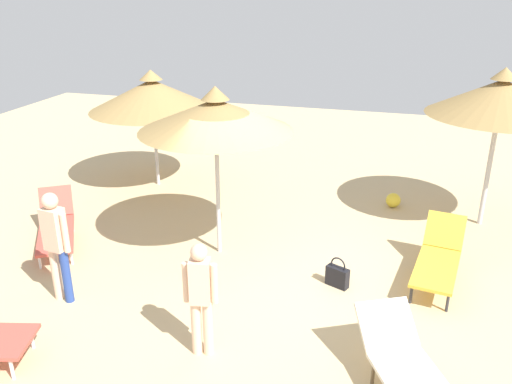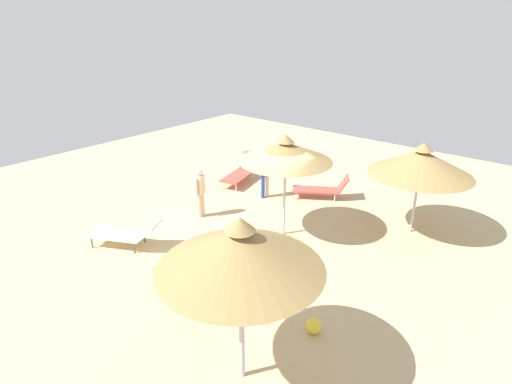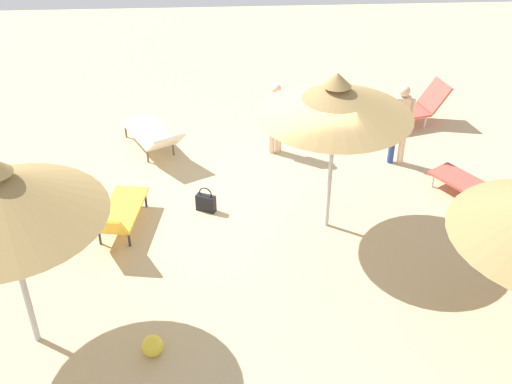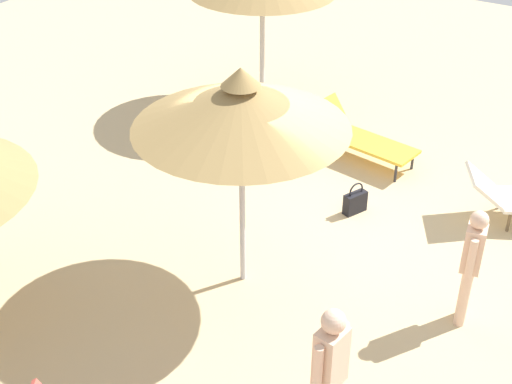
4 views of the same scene
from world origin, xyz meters
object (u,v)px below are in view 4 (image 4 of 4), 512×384
object	(u,v)px
handbag	(355,202)
beach_ball	(194,127)
parasol_umbrella_near_left	(241,107)
lounge_chair_far_left	(361,136)
person_standing_near_left	(330,371)
person_standing_edge	(471,262)

from	to	relation	value
handbag	beach_ball	size ratio (longest dim) A/B	1.64
parasol_umbrella_near_left	beach_ball	bearing A→B (deg)	-135.06
parasol_umbrella_near_left	lounge_chair_far_left	size ratio (longest dim) A/B	1.59
parasol_umbrella_near_left	beach_ball	size ratio (longest dim) A/B	9.56
beach_ball	handbag	bearing A→B (deg)	78.31
person_standing_near_left	beach_ball	world-z (taller)	person_standing_near_left
beach_ball	lounge_chair_far_left	bearing A→B (deg)	105.62
parasol_umbrella_near_left	lounge_chair_far_left	world-z (taller)	parasol_umbrella_near_left
lounge_chair_far_left	handbag	xyz separation A→B (m)	(1.50, 0.61, -0.23)
parasol_umbrella_near_left	person_standing_edge	bearing A→B (deg)	105.15
lounge_chair_far_left	person_standing_near_left	bearing A→B (deg)	21.39
parasol_umbrella_near_left	person_standing_edge	world-z (taller)	parasol_umbrella_near_left
parasol_umbrella_near_left	beach_ball	xyz separation A→B (m)	(-2.87, -2.87, -2.31)
person_standing_edge	beach_ball	world-z (taller)	person_standing_edge
lounge_chair_far_left	person_standing_near_left	distance (m)	5.83
lounge_chair_far_left	person_standing_near_left	size ratio (longest dim) A/B	1.06
person_standing_edge	beach_ball	xyz separation A→B (m)	(-2.16, -5.52, -0.73)
lounge_chair_far_left	handbag	world-z (taller)	lounge_chair_far_left
person_standing_edge	handbag	xyz separation A→B (m)	(-1.44, -2.08, -0.70)
lounge_chair_far_left	handbag	distance (m)	1.64
handbag	beach_ball	bearing A→B (deg)	-101.69
parasol_umbrella_near_left	person_standing_edge	xyz separation A→B (m)	(-0.72, 2.65, -1.58)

